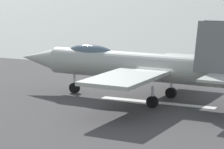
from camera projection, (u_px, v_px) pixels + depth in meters
ground_plane at (158, 103)px, 38.49m from camera, size 400.00×400.00×0.00m
runway_strip at (159, 103)px, 38.48m from camera, size 240.00×26.00×0.02m
fighter_jet at (137, 65)px, 38.99m from camera, size 17.69×14.18×5.61m
marker_cone_mid at (105, 62)px, 54.65m from camera, size 0.44×0.44×0.55m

